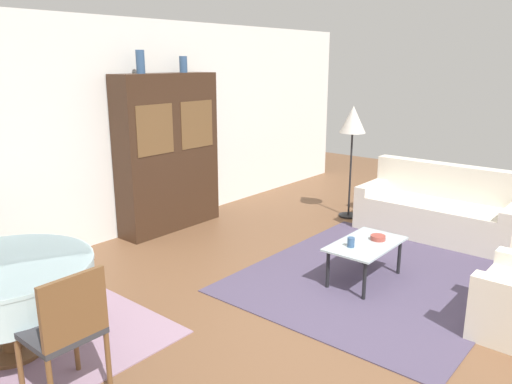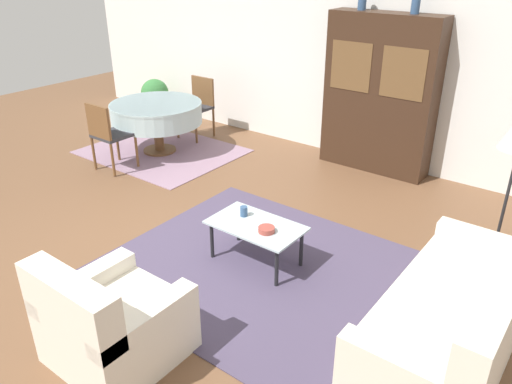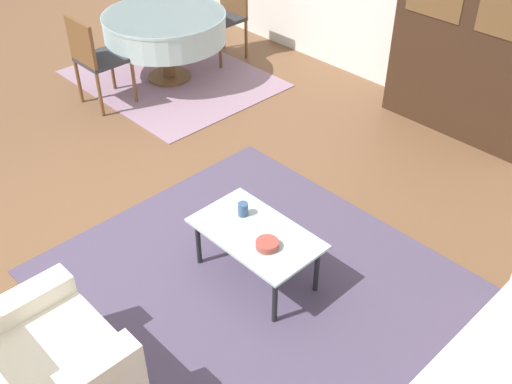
{
  "view_description": "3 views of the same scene",
  "coord_description": "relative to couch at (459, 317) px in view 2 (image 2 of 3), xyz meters",
  "views": [
    {
      "loc": [
        -3.41,
        -1.61,
        2.2
      ],
      "look_at": [
        0.2,
        1.4,
        0.95
      ],
      "focal_mm": 35.0,
      "sensor_mm": 36.0,
      "label": 1
    },
    {
      "loc": [
        3.37,
        -2.66,
        2.72
      ],
      "look_at": [
        0.92,
        0.56,
        0.75
      ],
      "focal_mm": 35.0,
      "sensor_mm": 36.0,
      "label": 2
    },
    {
      "loc": [
        3.11,
        -1.54,
        3.04
      ],
      "look_at": [
        0.92,
        0.56,
        0.75
      ],
      "focal_mm": 42.0,
      "sensor_mm": 36.0,
      "label": 3
    }
  ],
  "objects": [
    {
      "name": "ground_plane",
      "position": [
        -2.81,
        -0.51,
        -0.31
      ],
      "size": [
        14.0,
        14.0,
        0.0
      ],
      "primitive_type": "plane",
      "color": "brown"
    },
    {
      "name": "wall_back",
      "position": [
        -2.81,
        3.12,
        1.04
      ],
      "size": [
        10.0,
        0.06,
        2.7
      ],
      "color": "white",
      "rests_on": "ground_plane"
    },
    {
      "name": "area_rug",
      "position": [
        -1.74,
        -0.01,
        -0.31
      ],
      "size": [
        2.82,
        2.39,
        0.01
      ],
      "color": "#4C425B",
      "rests_on": "ground_plane"
    },
    {
      "name": "dining_rug",
      "position": [
        -4.78,
        1.53,
        -0.31
      ],
      "size": [
        2.14,
        1.73,
        0.01
      ],
      "color": "gray",
      "rests_on": "ground_plane"
    },
    {
      "name": "couch",
      "position": [
        0.0,
        0.0,
        0.0
      ],
      "size": [
        0.85,
        1.95,
        0.89
      ],
      "rotation": [
        0.0,
        0.0,
        1.57
      ],
      "color": "silver",
      "rests_on": "ground_plane"
    },
    {
      "name": "armchair",
      "position": [
        -1.96,
        -1.58,
        0.0
      ],
      "size": [
        0.85,
        0.84,
        0.86
      ],
      "color": "silver",
      "rests_on": "ground_plane"
    },
    {
      "name": "coffee_table",
      "position": [
        -1.89,
        0.05,
        0.05
      ],
      "size": [
        0.88,
        0.52,
        0.4
      ],
      "color": "black",
      "rests_on": "area_rug"
    },
    {
      "name": "display_cabinet",
      "position": [
        -2.02,
        2.88,
        0.71
      ],
      "size": [
        1.46,
        0.39,
        2.04
      ],
      "color": "#382316",
      "rests_on": "ground_plane"
    },
    {
      "name": "dining_table",
      "position": [
        -4.81,
        1.51,
        0.28
      ],
      "size": [
        1.31,
        1.31,
        0.74
      ],
      "color": "brown",
      "rests_on": "dining_rug"
    },
    {
      "name": "dining_chair_near",
      "position": [
        -4.81,
        0.64,
        0.23
      ],
      "size": [
        0.44,
        0.44,
        0.92
      ],
      "color": "brown",
      "rests_on": "dining_rug"
    },
    {
      "name": "dining_chair_far",
      "position": [
        -4.81,
        2.38,
        0.23
      ],
      "size": [
        0.44,
        0.44,
        0.92
      ],
      "rotation": [
        0.0,
        0.0,
        3.14
      ],
      "color": "brown",
      "rests_on": "dining_rug"
    },
    {
      "name": "cup",
      "position": [
        -2.09,
        0.12,
        0.15
      ],
      "size": [
        0.07,
        0.07,
        0.1
      ],
      "color": "#33517A",
      "rests_on": "coffee_table"
    },
    {
      "name": "bowl",
      "position": [
        -1.73,
        0.0,
        0.12
      ],
      "size": [
        0.15,
        0.15,
        0.05
      ],
      "color": "#9E4238",
      "rests_on": "coffee_table"
    },
    {
      "name": "vase_short",
      "position": [
        -1.7,
        2.88,
        1.83
      ],
      "size": [
        0.1,
        0.1,
        0.21
      ],
      "color": "#33517A",
      "rests_on": "display_cabinet"
    },
    {
      "name": "potted_plant",
      "position": [
        -6.12,
        2.66,
        0.08
      ],
      "size": [
        0.48,
        0.48,
        0.69
      ],
      "color": "#93664C",
      "rests_on": "ground_plane"
    }
  ]
}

